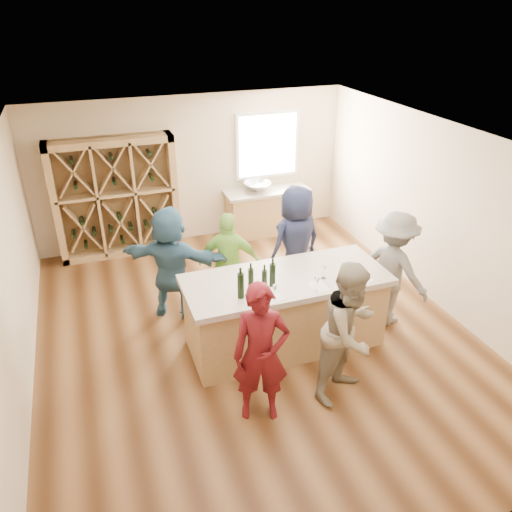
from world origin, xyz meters
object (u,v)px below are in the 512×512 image
object	(u,v)px
wine_bottle_e	(273,275)
wine_rack	(116,198)
wine_bottle_c	(251,279)
person_server	(393,269)
sink	(258,187)
person_near_right	(350,332)
person_far_mid	(229,262)
person_near_left	(261,354)
tasting_counter_base	(285,314)
wine_bottle_b	(241,286)
person_far_right	(296,243)
wine_bottle_d	(264,280)
person_far_left	(171,263)

from	to	relation	value
wine_bottle_e	wine_rack	bearing A→B (deg)	112.55
wine_bottle_c	person_server	distance (m)	2.25
sink	person_server	size ratio (longest dim) A/B	0.31
wine_rack	person_near_right	xyz separation A→B (m)	(2.16, -4.77, -0.21)
person_far_mid	person_near_left	bearing A→B (deg)	104.67
tasting_counter_base	person_near_right	size ratio (longest dim) A/B	1.45
tasting_counter_base	wine_bottle_c	bearing A→B (deg)	-167.57
sink	wine_bottle_b	world-z (taller)	wine_bottle_b
tasting_counter_base	wine_bottle_b	world-z (taller)	wine_bottle_b
wine_bottle_c	person_far_right	bearing A→B (deg)	47.43
tasting_counter_base	person_near_left	xyz separation A→B (m)	(-0.77, -1.12, 0.37)
wine_rack	person_far_right	distance (m)	3.50
wine_bottle_d	person_far_right	world-z (taller)	person_far_right
tasting_counter_base	person_near_left	world-z (taller)	person_near_left
person_far_right	person_far_mid	bearing A→B (deg)	-11.96
person_server	person_far_left	distance (m)	3.23
person_far_mid	wine_bottle_b	bearing A→B (deg)	101.82
wine_rack	wine_bottle_d	world-z (taller)	wine_rack
wine_bottle_e	person_far_mid	world-z (taller)	person_far_mid
wine_bottle_c	person_far_mid	size ratio (longest dim) A/B	0.18
sink	person_far_mid	distance (m)	2.76
wine_rack	sink	world-z (taller)	wine_rack
wine_bottle_b	person_near_right	xyz separation A→B (m)	(1.06, -0.85, -0.35)
sink	person_server	distance (m)	3.63
wine_bottle_c	person_near_right	xyz separation A→B (m)	(0.88, -1.00, -0.33)
wine_bottle_e	person_near_left	size ratio (longest dim) A/B	0.18
wine_rack	wine_bottle_d	size ratio (longest dim) A/B	8.24
wine_rack	person_far_mid	world-z (taller)	wine_rack
tasting_counter_base	person_far_mid	distance (m)	1.27
wine_bottle_b	person_far_left	world-z (taller)	person_far_left
wine_bottle_b	person_far_right	xyz separation A→B (m)	(1.38, 1.45, -0.32)
wine_bottle_e	person_far_right	world-z (taller)	person_far_right
wine_rack	person_near_left	size ratio (longest dim) A/B	1.27
person_near_left	person_far_right	bearing A→B (deg)	74.44
wine_bottle_d	person_far_mid	world-z (taller)	person_far_mid
wine_bottle_b	person_near_left	xyz separation A→B (m)	(-0.05, -0.86, -0.38)
wine_bottle_d	person_far_mid	distance (m)	1.40
wine_bottle_b	person_server	size ratio (longest dim) A/B	0.19
person_near_right	person_far_mid	size ratio (longest dim) A/B	1.13
person_near_left	wine_bottle_c	bearing A→B (deg)	93.21
person_far_right	wine_bottle_d	bearing A→B (deg)	39.10
wine_bottle_e	wine_bottle_d	bearing A→B (deg)	-161.06
wine_rack	person_near_left	xyz separation A→B (m)	(1.05, -4.77, -0.23)
person_server	person_far_mid	size ratio (longest dim) A/B	1.10
wine_bottle_d	person_far_right	distance (m)	1.74
wine_bottle_e	person_far_mid	xyz separation A→B (m)	(-0.19, 1.29, -0.44)
sink	person_far_right	xyz separation A→B (m)	(-0.22, -2.39, -0.09)
person_server	person_near_right	bearing A→B (deg)	106.21
wine_bottle_c	person_far_mid	xyz separation A→B (m)	(0.10, 1.27, -0.43)
person_far_left	person_near_left	bearing A→B (deg)	132.33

